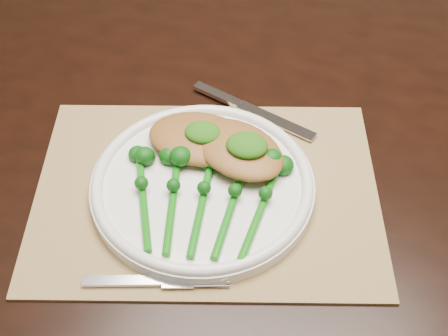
% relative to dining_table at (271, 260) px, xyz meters
% --- Properties ---
extents(dining_table, '(1.68, 1.05, 0.75)m').
position_rel_dining_table_xyz_m(dining_table, '(0.00, 0.00, 0.00)').
color(dining_table, black).
rests_on(dining_table, ground).
extents(placemat, '(0.49, 0.40, 0.00)m').
position_rel_dining_table_xyz_m(placemat, '(-0.08, -0.17, 0.37)').
color(placemat, '#997D4E').
rests_on(placemat, dining_table).
extents(dinner_plate, '(0.28, 0.28, 0.03)m').
position_rel_dining_table_xyz_m(dinner_plate, '(-0.08, -0.17, 0.39)').
color(dinner_plate, white).
rests_on(dinner_plate, placemat).
extents(knife, '(0.19, 0.09, 0.01)m').
position_rel_dining_table_xyz_m(knife, '(-0.07, -0.00, 0.38)').
color(knife, silver).
rests_on(knife, placemat).
extents(fork, '(0.17, 0.05, 0.01)m').
position_rel_dining_table_xyz_m(fork, '(-0.09, -0.31, 0.38)').
color(fork, silver).
rests_on(fork, placemat).
extents(chicken_fillet_left, '(0.14, 0.10, 0.03)m').
position_rel_dining_table_xyz_m(chicken_fillet_left, '(-0.10, -0.11, 0.41)').
color(chicken_fillet_left, olive).
rests_on(chicken_fillet_left, dinner_plate).
extents(chicken_fillet_right, '(0.16, 0.14, 0.03)m').
position_rel_dining_table_xyz_m(chicken_fillet_right, '(-0.05, -0.12, 0.41)').
color(chicken_fillet_right, olive).
rests_on(chicken_fillet_right, dinner_plate).
extents(pesto_dollop_left, '(0.05, 0.04, 0.02)m').
position_rel_dining_table_xyz_m(pesto_dollop_left, '(-0.09, -0.11, 0.42)').
color(pesto_dollop_left, '#17490A').
rests_on(pesto_dollop_left, chicken_fillet_left).
extents(pesto_dollop_right, '(0.05, 0.04, 0.02)m').
position_rel_dining_table_xyz_m(pesto_dollop_right, '(-0.03, -0.13, 0.43)').
color(pesto_dollop_right, '#17490A').
rests_on(pesto_dollop_right, chicken_fillet_right).
extents(broccolini_bundle, '(0.18, 0.20, 0.04)m').
position_rel_dining_table_xyz_m(broccolini_bundle, '(-0.07, -0.21, 0.40)').
color(broccolini_bundle, '#0F680D').
rests_on(broccolini_bundle, dinner_plate).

